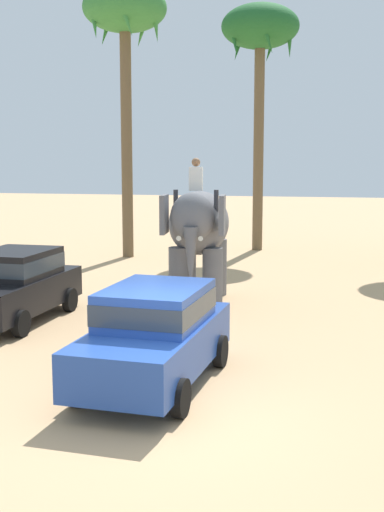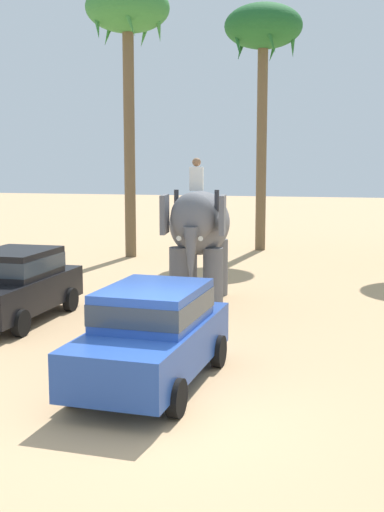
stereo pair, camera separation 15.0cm
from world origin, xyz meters
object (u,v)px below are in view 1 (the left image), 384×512
(car_sedan_foreground, at_px, (155,332))
(palm_tree_behind_elephant, at_px, (260,36))
(car_parked_far_side, at_px, (15,283))
(elephant_with_mahout, at_px, (198,230))
(palm_tree_far_back, at_px, (125,19))

(car_sedan_foreground, relative_size, palm_tree_behind_elephant, 0.41)
(car_sedan_foreground, height_order, car_parked_far_side, same)
(car_sedan_foreground, distance_m, elephant_with_mahout, 6.63)
(elephant_with_mahout, height_order, palm_tree_far_back, palm_tree_far_back)
(elephant_with_mahout, distance_m, palm_tree_behind_elephant, 12.91)
(elephant_with_mahout, height_order, palm_tree_behind_elephant, palm_tree_behind_elephant)
(car_sedan_foreground, xyz_separation_m, elephant_with_mahout, (-0.68, 6.51, 1.06))
(elephant_with_mahout, distance_m, palm_tree_far_back, 11.44)
(palm_tree_behind_elephant, distance_m, palm_tree_far_back, 5.73)
(car_sedan_foreground, bearing_deg, car_parked_far_side, 141.61)
(car_sedan_foreground, distance_m, palm_tree_far_back, 17.23)
(elephant_with_mahout, bearing_deg, palm_tree_behind_elephant, 89.05)
(car_sedan_foreground, xyz_separation_m, palm_tree_far_back, (-5.24, 14.24, 8.16))
(car_parked_far_side, height_order, elephant_with_mahout, elephant_with_mahout)
(elephant_with_mahout, relative_size, palm_tree_behind_elephant, 0.39)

